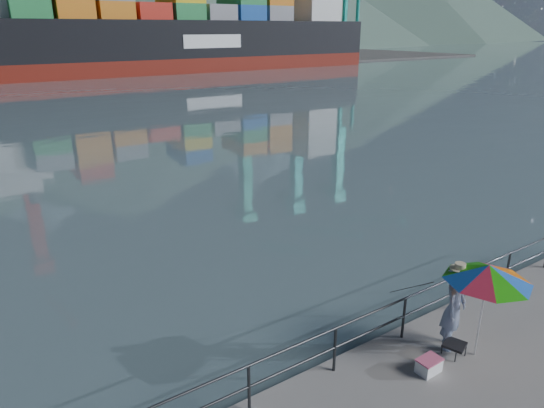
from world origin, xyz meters
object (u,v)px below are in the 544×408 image
(cooler_bag, at_px, (429,366))
(container_ship, at_px, (207,32))
(beach_umbrella, at_px, (488,273))
(fisherman, at_px, (454,309))

(cooler_bag, distance_m, container_ship, 78.66)
(beach_umbrella, distance_m, cooler_bag, 2.21)
(beach_umbrella, bearing_deg, cooler_bag, 171.59)
(fisherman, xyz_separation_m, cooler_bag, (-1.06, -0.31, -0.79))
(fisherman, distance_m, container_ship, 77.90)
(container_ship, bearing_deg, cooler_bag, -113.76)
(fisherman, bearing_deg, cooler_bag, 178.70)
(beach_umbrella, xyz_separation_m, container_ship, (30.35, 71.99, 3.87))
(fisherman, height_order, beach_umbrella, beach_umbrella)
(container_ship, bearing_deg, beach_umbrella, -112.86)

